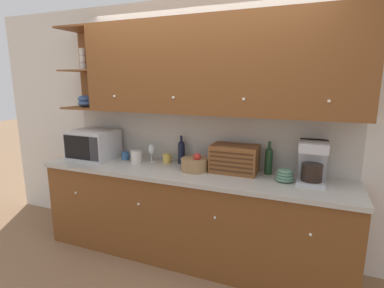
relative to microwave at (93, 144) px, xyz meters
name	(u,v)px	position (x,y,z in m)	size (l,w,h in m)	color
ground_plane	(199,240)	(1.19, 0.27, -1.08)	(24.00, 24.00, 0.00)	#896647
wall_back	(201,128)	(1.19, 0.30, 0.22)	(5.47, 0.06, 2.60)	silver
counter_unit	(188,214)	(1.19, -0.05, -0.62)	(3.09, 0.66, 0.92)	brown
backsplash_panel	(200,138)	(1.19, 0.26, 0.12)	(3.07, 0.01, 0.56)	#B7B2A8
upper_cabinets	(211,67)	(1.36, 0.08, 0.83)	(3.07, 0.40, 0.88)	brown
microwave	(93,144)	(0.00, 0.00, 0.00)	(0.49, 0.42, 0.32)	silver
mug_blue_second	(125,156)	(0.37, 0.08, -0.12)	(0.09, 0.08, 0.09)	#38669E
storage_canister	(136,156)	(0.55, 0.02, -0.09)	(0.13, 0.13, 0.15)	silver
wine_glass	(151,150)	(0.68, 0.12, -0.03)	(0.07, 0.07, 0.19)	silver
mug	(167,158)	(0.86, 0.14, -0.11)	(0.09, 0.08, 0.10)	gold
wine_bottle	(181,151)	(1.01, 0.18, -0.03)	(0.07, 0.07, 0.30)	black
fruit_basket	(195,164)	(1.24, -0.01, -0.10)	(0.27, 0.27, 0.18)	#937047
bread_box	(234,159)	(1.62, 0.08, -0.03)	(0.44, 0.27, 0.27)	brown
second_wine_bottle	(269,160)	(1.93, 0.15, -0.02)	(0.07, 0.07, 0.32)	#19381E
bowl_stack_on_counter	(285,175)	(2.10, -0.02, -0.11)	(0.16, 0.16, 0.12)	slate
coffee_maker	(313,162)	(2.31, 0.05, 0.02)	(0.23, 0.28, 0.37)	#B7B7BC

